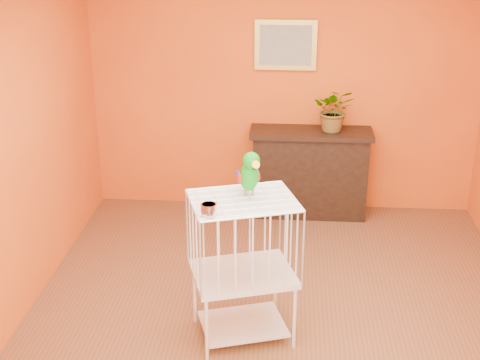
{
  "coord_description": "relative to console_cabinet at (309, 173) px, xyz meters",
  "views": [
    {
      "loc": [
        0.05,
        -4.48,
        2.97
      ],
      "look_at": [
        -0.28,
        -0.18,
        1.24
      ],
      "focal_mm": 50.0,
      "sensor_mm": 36.0,
      "label": 1
    }
  ],
  "objects": [
    {
      "name": "feed_cup",
      "position": [
        -0.74,
        -2.52,
        0.69
      ],
      "size": [
        0.11,
        0.11,
        0.08
      ],
      "primitive_type": "cylinder",
      "color": "silver",
      "rests_on": "birdcage"
    },
    {
      "name": "parrot",
      "position": [
        -0.49,
        -2.18,
        0.82
      ],
      "size": [
        0.2,
        0.3,
        0.34
      ],
      "rotation": [
        0.0,
        0.0,
        0.43
      ],
      "color": "#59544C",
      "rests_on": "birdcage"
    },
    {
      "name": "framed_picture",
      "position": [
        -0.28,
        0.19,
        1.29
      ],
      "size": [
        0.62,
        0.04,
        0.5
      ],
      "color": "gold",
      "rests_on": "room_shell"
    },
    {
      "name": "birdcage",
      "position": [
        -0.53,
        -2.25,
        0.12
      ],
      "size": [
        0.85,
        0.75,
        1.11
      ],
      "rotation": [
        0.0,
        0.0,
        0.31
      ],
      "color": "silver",
      "rests_on": "ground"
    },
    {
      "name": "ground",
      "position": [
        -0.28,
        -2.03,
        -0.46
      ],
      "size": [
        4.5,
        4.5,
        0.0
      ],
      "primitive_type": "plane",
      "color": "brown",
      "rests_on": "ground"
    },
    {
      "name": "console_cabinet",
      "position": [
        0.0,
        0.0,
        0.0
      ],
      "size": [
        1.24,
        0.45,
        0.92
      ],
      "color": "black",
      "rests_on": "ground"
    },
    {
      "name": "room_shell",
      "position": [
        -0.28,
        -2.03,
        1.12
      ],
      "size": [
        4.5,
        4.5,
        4.5
      ],
      "color": "#DB5814",
      "rests_on": "ground"
    },
    {
      "name": "potted_plant",
      "position": [
        0.22,
        -0.03,
        0.63
      ],
      "size": [
        0.43,
        0.47,
        0.35
      ],
      "primitive_type": "imported",
      "rotation": [
        0.0,
        0.0,
        -0.07
      ],
      "color": "#26722D",
      "rests_on": "console_cabinet"
    }
  ]
}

